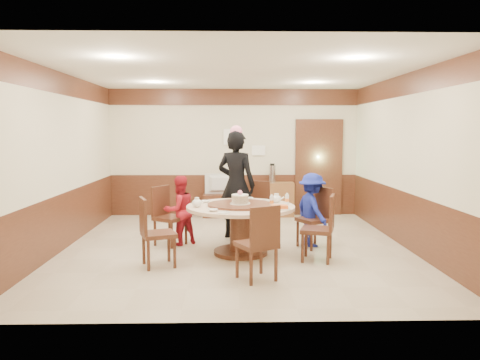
{
  "coord_description": "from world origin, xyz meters",
  "views": [
    {
      "loc": [
        -0.11,
        -7.44,
        1.88
      ],
      "look_at": [
        0.07,
        -0.01,
        1.1
      ],
      "focal_mm": 35.0,
      "sensor_mm": 36.0,
      "label": 1
    }
  ],
  "objects_px": {
    "person_red": "(179,210)",
    "side_cabinet": "(275,199)",
    "person_standing": "(236,185)",
    "banquet_table": "(241,220)",
    "thermos": "(272,174)",
    "tv_stand": "(222,205)",
    "shrimp_platter": "(279,208)",
    "person_blue": "(312,210)",
    "television": "(222,184)",
    "birthday_cake": "(240,199)"
  },
  "relations": [
    {
      "from": "birthday_cake",
      "to": "thermos",
      "type": "relative_size",
      "value": 0.83
    },
    {
      "from": "person_standing",
      "to": "thermos",
      "type": "relative_size",
      "value": 4.97
    },
    {
      "from": "thermos",
      "to": "shrimp_platter",
      "type": "bearing_deg",
      "value": -93.6
    },
    {
      "from": "shrimp_platter",
      "to": "television",
      "type": "bearing_deg",
      "value": 103.88
    },
    {
      "from": "thermos",
      "to": "tv_stand",
      "type": "bearing_deg",
      "value": -178.43
    },
    {
      "from": "television",
      "to": "person_standing",
      "type": "bearing_deg",
      "value": 97.84
    },
    {
      "from": "birthday_cake",
      "to": "person_standing",
      "type": "bearing_deg",
      "value": 92.06
    },
    {
      "from": "shrimp_platter",
      "to": "side_cabinet",
      "type": "xyz_separation_m",
      "value": [
        0.3,
        3.56,
        -0.4
      ]
    },
    {
      "from": "person_standing",
      "to": "thermos",
      "type": "xyz_separation_m",
      "value": [
        0.82,
        2.1,
        -0.0
      ]
    },
    {
      "from": "person_blue",
      "to": "birthday_cake",
      "type": "xyz_separation_m",
      "value": [
        -1.19,
        -0.49,
        0.25
      ]
    },
    {
      "from": "person_standing",
      "to": "television",
      "type": "bearing_deg",
      "value": -58.04
    },
    {
      "from": "birthday_cake",
      "to": "tv_stand",
      "type": "relative_size",
      "value": 0.37
    },
    {
      "from": "banquet_table",
      "to": "side_cabinet",
      "type": "xyz_separation_m",
      "value": [
        0.85,
        3.19,
        -0.16
      ]
    },
    {
      "from": "side_cabinet",
      "to": "person_standing",
      "type": "bearing_deg",
      "value": -113.14
    },
    {
      "from": "banquet_table",
      "to": "person_standing",
      "type": "bearing_deg",
      "value": 92.57
    },
    {
      "from": "person_red",
      "to": "thermos",
      "type": "xyz_separation_m",
      "value": [
        1.77,
        2.57,
        0.37
      ]
    },
    {
      "from": "banquet_table",
      "to": "person_red",
      "type": "height_order",
      "value": "person_red"
    },
    {
      "from": "tv_stand",
      "to": "television",
      "type": "distance_m",
      "value": 0.47
    },
    {
      "from": "person_red",
      "to": "birthday_cake",
      "type": "bearing_deg",
      "value": 111.25
    },
    {
      "from": "banquet_table",
      "to": "person_blue",
      "type": "height_order",
      "value": "person_blue"
    },
    {
      "from": "person_red",
      "to": "shrimp_platter",
      "type": "distance_m",
      "value": 1.85
    },
    {
      "from": "person_blue",
      "to": "banquet_table",
      "type": "bearing_deg",
      "value": 92.2
    },
    {
      "from": "person_red",
      "to": "birthday_cake",
      "type": "xyz_separation_m",
      "value": [
        0.99,
        -0.64,
        0.28
      ]
    },
    {
      "from": "banquet_table",
      "to": "tv_stand",
      "type": "distance_m",
      "value": 3.19
    },
    {
      "from": "banquet_table",
      "to": "person_blue",
      "type": "relative_size",
      "value": 1.38
    },
    {
      "from": "side_cabinet",
      "to": "thermos",
      "type": "distance_m",
      "value": 0.57
    },
    {
      "from": "person_red",
      "to": "television",
      "type": "relative_size",
      "value": 1.49
    },
    {
      "from": "person_blue",
      "to": "person_red",
      "type": "bearing_deg",
      "value": 66.45
    },
    {
      "from": "person_red",
      "to": "thermos",
      "type": "distance_m",
      "value": 3.14
    },
    {
      "from": "television",
      "to": "person_red",
      "type": "bearing_deg",
      "value": 75.39
    },
    {
      "from": "banquet_table",
      "to": "television",
      "type": "distance_m",
      "value": 3.18
    },
    {
      "from": "person_standing",
      "to": "birthday_cake",
      "type": "xyz_separation_m",
      "value": [
        0.04,
        -1.11,
        -0.09
      ]
    },
    {
      "from": "banquet_table",
      "to": "thermos",
      "type": "bearing_deg",
      "value": 76.34
    },
    {
      "from": "shrimp_platter",
      "to": "tv_stand",
      "type": "height_order",
      "value": "shrimp_platter"
    },
    {
      "from": "person_blue",
      "to": "tv_stand",
      "type": "distance_m",
      "value": 3.1
    },
    {
      "from": "person_standing",
      "to": "person_blue",
      "type": "xyz_separation_m",
      "value": [
        1.23,
        -0.62,
        -0.34
      ]
    },
    {
      "from": "person_red",
      "to": "tv_stand",
      "type": "height_order",
      "value": "person_red"
    },
    {
      "from": "person_standing",
      "to": "thermos",
      "type": "height_order",
      "value": "person_standing"
    },
    {
      "from": "person_red",
      "to": "side_cabinet",
      "type": "distance_m",
      "value": 3.17
    },
    {
      "from": "person_red",
      "to": "tv_stand",
      "type": "bearing_deg",
      "value": -140.83
    },
    {
      "from": "person_standing",
      "to": "shrimp_platter",
      "type": "bearing_deg",
      "value": 136.71
    },
    {
      "from": "birthday_cake",
      "to": "tv_stand",
      "type": "bearing_deg",
      "value": 95.62
    },
    {
      "from": "birthday_cake",
      "to": "side_cabinet",
      "type": "height_order",
      "value": "birthday_cake"
    },
    {
      "from": "thermos",
      "to": "side_cabinet",
      "type": "bearing_deg",
      "value": 0.0
    },
    {
      "from": "person_red",
      "to": "thermos",
      "type": "height_order",
      "value": "person_red"
    },
    {
      "from": "person_red",
      "to": "shrimp_platter",
      "type": "height_order",
      "value": "person_red"
    },
    {
      "from": "tv_stand",
      "to": "person_standing",
      "type": "bearing_deg",
      "value": -82.49
    },
    {
      "from": "person_red",
      "to": "shrimp_platter",
      "type": "xyz_separation_m",
      "value": [
        1.55,
        -1.0,
        0.2
      ]
    },
    {
      "from": "banquet_table",
      "to": "shrimp_platter",
      "type": "distance_m",
      "value": 0.71
    },
    {
      "from": "person_red",
      "to": "person_blue",
      "type": "xyz_separation_m",
      "value": [
        2.18,
        -0.15,
        0.02
      ]
    }
  ]
}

